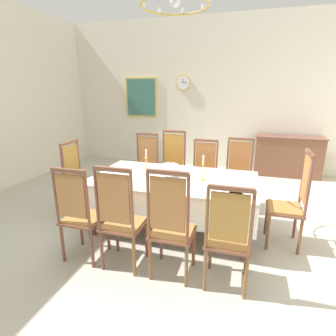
{
  "coord_description": "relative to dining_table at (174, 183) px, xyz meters",
  "views": [
    {
      "loc": [
        0.92,
        -3.25,
        1.93
      ],
      "look_at": [
        -0.08,
        0.07,
        0.89
      ],
      "focal_mm": 28.69,
      "sensor_mm": 36.0,
      "label": 1
    }
  ],
  "objects": [
    {
      "name": "chair_north_b",
      "position": [
        -0.31,
        1.01,
        -0.07
      ],
      "size": [
        0.44,
        0.42,
        1.22
      ],
      "rotation": [
        0.0,
        0.0,
        3.14
      ],
      "color": "brown",
      "rests_on": "ground"
    },
    {
      "name": "sideboard",
      "position": [
        1.81,
        3.05,
        -0.23
      ],
      "size": [
        1.44,
        0.48,
        0.9
      ],
      "rotation": [
        0.0,
        0.0,
        3.14
      ],
      "color": "brown",
      "rests_on": "ground"
    },
    {
      "name": "chair_south_a",
      "position": [
        -0.81,
        -1.0,
        -0.1
      ],
      "size": [
        0.44,
        0.42,
        1.14
      ],
      "color": "brown",
      "rests_on": "ground"
    },
    {
      "name": "spoon_secondary",
      "position": [
        0.96,
        -0.41,
        0.08
      ],
      "size": [
        0.06,
        0.17,
        0.01
      ],
      "rotation": [
        0.0,
        0.0,
        0.27
      ],
      "color": "gold",
      "rests_on": "tablecloth"
    },
    {
      "name": "chair_north_a",
      "position": [
        -0.81,
        1.0,
        -0.09
      ],
      "size": [
        0.44,
        0.42,
        1.15
      ],
      "rotation": [
        0.0,
        0.0,
        3.14
      ],
      "color": "brown",
      "rests_on": "ground"
    },
    {
      "name": "chair_head_west",
      "position": [
        -1.5,
        -0.0,
        -0.09
      ],
      "size": [
        0.42,
        0.44,
        1.17
      ],
      "rotation": [
        0.0,
        0.0,
        -1.57
      ],
      "color": "brown",
      "rests_on": "ground"
    },
    {
      "name": "tablecloth",
      "position": [
        0.0,
        0.0,
        -0.03
      ],
      "size": [
        2.2,
        1.21,
        0.42
      ],
      "color": "white",
      "rests_on": "dining_table"
    },
    {
      "name": "mounted_clock",
      "position": [
        -0.68,
        3.29,
        1.36
      ],
      "size": [
        0.36,
        0.06,
        0.36
      ],
      "color": "#D1B251"
    },
    {
      "name": "chair_north_d",
      "position": [
        0.82,
        1.0,
        -0.09
      ],
      "size": [
        0.44,
        0.42,
        1.15
      ],
      "rotation": [
        0.0,
        0.0,
        3.14
      ],
      "color": "brown",
      "rests_on": "ground"
    },
    {
      "name": "chair_head_east",
      "position": [
        1.5,
        -0.0,
        -0.07
      ],
      "size": [
        0.42,
        0.44,
        1.23
      ],
      "rotation": [
        0.0,
        0.0,
        1.57
      ],
      "color": "brown",
      "rests_on": "ground"
    },
    {
      "name": "framed_painting",
      "position": [
        -1.79,
        3.3,
        1.01
      ],
      "size": [
        0.84,
        0.05,
        0.99
      ],
      "color": "#D1B251"
    },
    {
      "name": "chair_north_c",
      "position": [
        0.25,
        1.0,
        -0.11
      ],
      "size": [
        0.44,
        0.42,
        1.1
      ],
      "rotation": [
        0.0,
        0.0,
        3.14
      ],
      "color": "brown",
      "rests_on": "ground"
    },
    {
      "name": "chair_south_d",
      "position": [
        0.82,
        -1.0,
        -0.1
      ],
      "size": [
        0.44,
        0.42,
        1.12
      ],
      "color": "brown",
      "rests_on": "ground"
    },
    {
      "name": "candlestick_east",
      "position": [
        0.39,
        -0.0,
        0.21
      ],
      "size": [
        0.07,
        0.07,
        0.34
      ],
      "color": "gold",
      "rests_on": "tablecloth"
    },
    {
      "name": "back_wall",
      "position": [
        0.0,
        3.37,
        1.07
      ],
      "size": [
        7.18,
        0.08,
        3.51
      ],
      "primitive_type": "cube",
      "color": "silver",
      "rests_on": "ground"
    },
    {
      "name": "dining_table",
      "position": [
        0.0,
        0.0,
        0.0
      ],
      "size": [
        2.18,
        1.19,
        0.75
      ],
      "color": "brown",
      "rests_on": "ground"
    },
    {
      "name": "bowl_near_left",
      "position": [
        -0.24,
        0.47,
        0.1
      ],
      "size": [
        0.19,
        0.19,
        0.04
      ],
      "color": "white",
      "rests_on": "tablecloth"
    },
    {
      "name": "chandelier",
      "position": [
        -0.0,
        -0.0,
        2.15
      ],
      "size": [
        0.81,
        0.81,
        0.66
      ],
      "color": "gold"
    },
    {
      "name": "spoon_primary",
      "position": [
        -0.36,
        0.49,
        0.08
      ],
      "size": [
        0.05,
        0.18,
        0.01
      ],
      "rotation": [
        0.0,
        0.0,
        -0.2
      ],
      "color": "gold",
      "rests_on": "tablecloth"
    },
    {
      "name": "candlestick_west",
      "position": [
        -0.39,
        -0.0,
        0.22
      ],
      "size": [
        0.07,
        0.07,
        0.37
      ],
      "color": "gold",
      "rests_on": "tablecloth"
    },
    {
      "name": "soup_tureen",
      "position": [
        -0.04,
        -0.0,
        0.18
      ],
      "size": [
        0.28,
        0.28,
        0.22
      ],
      "color": "white",
      "rests_on": "tablecloth"
    },
    {
      "name": "ground",
      "position": [
        0.0,
        -0.08,
        -0.7
      ],
      "size": [
        7.18,
        6.8,
        0.04
      ],
      "primitive_type": "cube",
      "color": "#BBB6A5"
    },
    {
      "name": "chair_south_c",
      "position": [
        0.25,
        -1.0,
        -0.07
      ],
      "size": [
        0.44,
        0.42,
        1.21
      ],
      "color": "brown",
      "rests_on": "ground"
    },
    {
      "name": "chair_south_b",
      "position": [
        -0.31,
        -1.0,
        -0.08
      ],
      "size": [
        0.44,
        0.42,
        1.2
      ],
      "color": "brown",
      "rests_on": "ground"
    },
    {
      "name": "bowl_near_right",
      "position": [
        0.84,
        -0.43,
        0.1
      ],
      "size": [
        0.18,
        0.18,
        0.04
      ],
      "color": "white",
      "rests_on": "tablecloth"
    }
  ]
}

